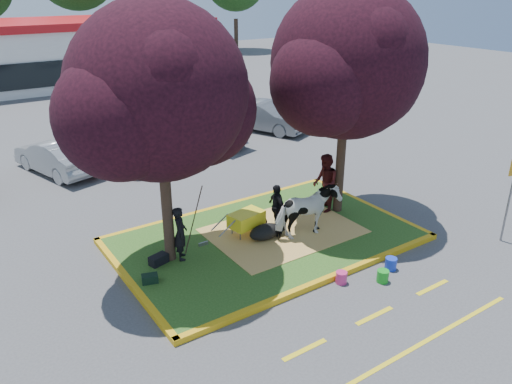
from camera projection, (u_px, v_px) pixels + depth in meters
ground at (266, 241)px, 14.33m from camera, size 90.00×90.00×0.00m
median_island at (266, 239)px, 14.30m from camera, size 8.00×5.00×0.15m
curb_near at (326, 280)px, 12.33m from camera, size 8.30×0.16×0.15m
curb_far at (221, 207)px, 16.27m from camera, size 8.30×0.16×0.15m
curb_left at (130, 283)px, 12.20m from camera, size 0.16×5.30×0.15m
curb_right at (368, 206)px, 16.40m from camera, size 0.16×5.30×0.15m
straw_bedding at (283, 231)px, 14.58m from camera, size 4.20×3.00×0.01m
tree_purple_left at (160, 100)px, 11.49m from camera, size 5.06×4.20×6.51m
tree_purple_right at (348, 70)px, 14.19m from camera, size 5.30×4.40×6.82m
fire_lane_stripe_a at (305, 350)px, 10.09m from camera, size 1.10×0.12×0.01m
fire_lane_stripe_b at (374, 316)px, 11.12m from camera, size 1.10×0.12×0.01m
fire_lane_stripe_c at (432, 287)px, 12.15m from camera, size 1.10×0.12×0.01m
fire_lane_long at (418, 346)px, 10.21m from camera, size 6.00×0.10×0.01m
retail_building at (66, 51)px, 35.85m from camera, size 20.40×8.40×4.40m
cow at (307, 212)px, 13.96m from camera, size 1.89×0.99×1.54m
calf at (265, 232)px, 14.06m from camera, size 1.00×0.57×0.43m
handler at (180, 233)px, 12.87m from camera, size 0.52×0.63×1.47m
visitor_a at (325, 183)px, 15.55m from camera, size 1.03×1.12×1.85m
visitor_b at (276, 207)px, 14.40m from camera, size 0.46×0.87×1.41m
wheelbarrow at (247, 219)px, 14.23m from camera, size 1.81×0.79×0.68m
gear_bag_dark at (159, 260)px, 12.84m from camera, size 0.54×0.38×0.25m
gear_bag_green at (150, 279)px, 12.05m from camera, size 0.44×0.35×0.21m
sign_post at (512, 187)px, 13.70m from camera, size 0.36×0.16×2.67m
bucket_green at (383, 276)px, 12.33m from camera, size 0.33×0.33×0.32m
bucket_pink at (341, 277)px, 12.28m from camera, size 0.34×0.34×0.30m
bucket_blue at (391, 264)px, 12.86m from camera, size 0.33×0.33×0.32m
car_silver at (56, 156)px, 19.18m from camera, size 2.49×4.31×1.34m
car_red at (122, 151)px, 20.07m from camera, size 3.14×4.63×1.18m
car_white at (200, 128)px, 22.73m from camera, size 3.25×5.17×1.40m
car_grey at (265, 116)px, 24.63m from camera, size 3.12×4.61×1.44m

